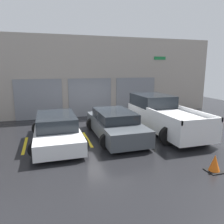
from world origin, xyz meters
TOP-DOWN VIEW (x-y plane):
  - ground_plane at (0.00, 0.00)m, footprint 28.00×28.00m
  - shophouse_building at (-0.01, 3.29)m, footprint 17.81×0.68m
  - pickup_truck at (2.67, -1.55)m, footprint 2.50×5.43m
  - sedan_white at (-2.67, -1.83)m, footprint 2.24×4.68m
  - sedan_side at (0.00, -1.84)m, footprint 2.22×4.57m
  - parking_stripe_far_left at (-4.01, -1.86)m, footprint 0.12×2.20m
  - parking_stripe_left at (-1.34, -1.86)m, footprint 0.12×2.20m
  - parking_stripe_centre at (1.34, -1.86)m, footprint 0.12×2.20m
  - parking_stripe_right at (4.01, -1.86)m, footprint 0.12×2.20m
  - traffic_cone at (1.91, -6.15)m, footprint 0.47×0.47m

SIDE VIEW (x-z plane):
  - ground_plane at x=0.00m, z-range 0.00..0.00m
  - parking_stripe_far_left at x=-4.01m, z-range 0.00..0.01m
  - parking_stripe_left at x=-1.34m, z-range 0.00..0.01m
  - parking_stripe_centre at x=1.34m, z-range 0.00..0.01m
  - parking_stripe_right at x=4.01m, z-range 0.00..0.01m
  - traffic_cone at x=1.91m, z-range -0.02..0.53m
  - sedan_white at x=-2.67m, z-range -0.04..1.19m
  - sedan_side at x=0.00m, z-range -0.02..1.21m
  - pickup_truck at x=2.67m, z-range -0.05..1.69m
  - shophouse_building at x=-0.01m, z-range -0.04..5.19m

